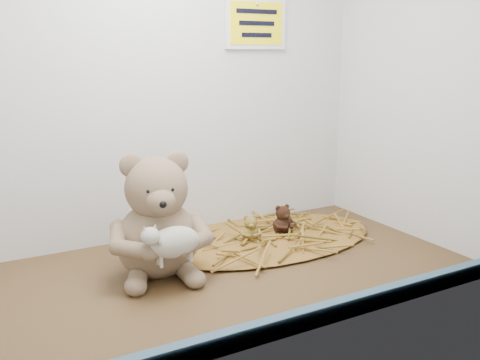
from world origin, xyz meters
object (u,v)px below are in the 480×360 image
mini_teddy_brown (282,218)px  main_teddy (157,214)px  toy_lamb (174,242)px  mini_teddy_tan (251,227)px

mini_teddy_brown → main_teddy: bearing=-171.3°
toy_lamb → mini_teddy_tan: toy_lamb is taller
mini_teddy_tan → mini_teddy_brown: mini_teddy_brown is taller
toy_lamb → mini_teddy_tan: size_ratio=2.07×
main_teddy → mini_teddy_tan: bearing=24.4°
main_teddy → toy_lamb: size_ratio=1.96×
main_teddy → toy_lamb: main_teddy is taller
mini_teddy_tan → mini_teddy_brown: bearing=28.2°
toy_lamb → mini_teddy_tan: 31.74cm
toy_lamb → mini_teddy_brown: 40.88cm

